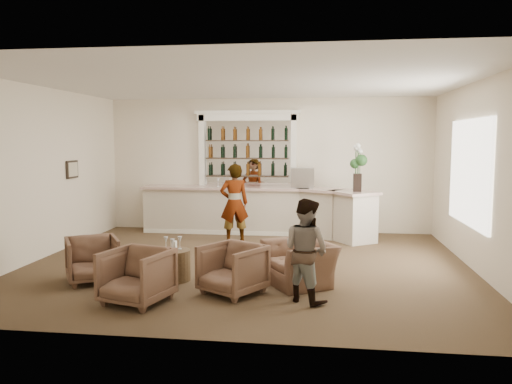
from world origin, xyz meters
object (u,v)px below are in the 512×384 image
(bar_counter, at_px, (259,211))
(guest, at_px, (306,250))
(cocktail_table, at_px, (173,265))
(armchair_left, at_px, (92,260))
(sommelier, at_px, (234,203))
(armchair_center, at_px, (137,276))
(espresso_machine, at_px, (302,178))
(armchair_far, at_px, (300,263))
(flower_vase, at_px, (358,165))
(armchair_right, at_px, (232,269))

(bar_counter, height_order, guest, guest)
(cocktail_table, distance_m, armchair_left, 1.29)
(bar_counter, bearing_deg, armchair_left, -115.93)
(sommelier, height_order, armchair_left, sommelier)
(guest, bearing_deg, sommelier, -28.90)
(armchair_center, relative_size, espresso_machine, 1.56)
(armchair_far, relative_size, espresso_machine, 1.91)
(sommelier, relative_size, flower_vase, 1.67)
(bar_counter, xyz_separation_m, armchair_left, (-2.14, -4.41, -0.21))
(armchair_left, bearing_deg, flower_vase, 8.52)
(sommelier, bearing_deg, espresso_machine, -161.11)
(armchair_center, bearing_deg, armchair_left, 156.10)
(bar_counter, relative_size, espresso_machine, 10.53)
(espresso_machine, bearing_deg, cocktail_table, -118.24)
(sommelier, height_order, armchair_center, sommelier)
(armchair_right, height_order, armchair_far, armchair_right)
(armchair_right, bearing_deg, armchair_far, 65.35)
(armchair_right, bearing_deg, armchair_center, -122.18)
(cocktail_table, bearing_deg, espresso_machine, 65.61)
(armchair_left, distance_m, armchair_far, 3.33)
(armchair_far, relative_size, flower_vase, 0.99)
(bar_counter, xyz_separation_m, flower_vase, (2.29, -0.65, 1.16))
(bar_counter, relative_size, armchair_right, 6.95)
(armchair_center, bearing_deg, flower_vase, 70.74)
(armchair_left, bearing_deg, cocktail_table, -20.22)
(guest, bearing_deg, espresso_machine, -49.74)
(sommelier, xyz_separation_m, armchair_center, (-0.63, -4.30, -0.49))
(bar_counter, distance_m, espresso_machine, 1.32)
(armchair_left, relative_size, armchair_center, 0.95)
(bar_counter, relative_size, flower_vase, 5.45)
(bar_counter, height_order, armchair_center, bar_counter)
(sommelier, bearing_deg, cocktail_table, 62.46)
(armchair_far, xyz_separation_m, flower_vase, (1.11, 3.47, 1.39))
(espresso_machine, xyz_separation_m, flower_vase, (1.24, -0.75, 0.35))
(sommelier, bearing_deg, armchair_far, 98.28)
(armchair_center, height_order, armchair_right, armchair_center)
(cocktail_table, height_order, armchair_left, armchair_left)
(bar_counter, height_order, sommelier, sommelier)
(guest, bearing_deg, armchair_far, -44.20)
(cocktail_table, height_order, armchair_center, armchair_center)
(armchair_far, bearing_deg, espresso_machine, 149.57)
(armchair_left, xyz_separation_m, espresso_machine, (3.19, 4.51, 1.01))
(cocktail_table, relative_size, espresso_machine, 1.06)
(armchair_left, xyz_separation_m, armchair_far, (3.32, 0.29, -0.03))
(armchair_right, bearing_deg, sommelier, 132.12)
(cocktail_table, height_order, espresso_machine, espresso_machine)
(guest, height_order, flower_vase, flower_vase)
(espresso_machine, bearing_deg, armchair_center, -114.89)
(guest, height_order, armchair_right, guest)
(bar_counter, distance_m, sommelier, 1.15)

